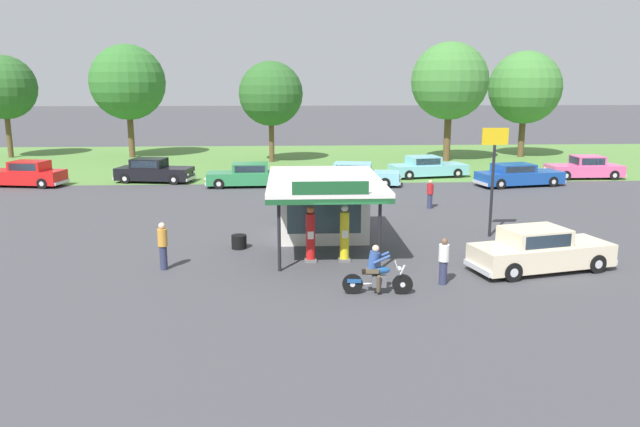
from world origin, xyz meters
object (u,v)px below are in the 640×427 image
object	(u,v)px
parked_car_back_row_far_right	(26,175)
bystander_chatting_near_pumps	(430,194)
parked_car_second_row_spare	(518,176)
bystander_standing_back_lot	(163,245)
parked_car_back_row_left	(427,168)
bystander_leaning_by_kiosk	(444,260)
motorcycle_with_rider	(376,274)
featured_classic_sedan	(540,251)
parked_car_back_row_centre	(154,171)
roadside_pole_sign	(494,163)
parked_car_back_row_far_left	(585,168)
gas_pump_offside	(344,235)
parked_car_back_row_centre_right	(247,176)
spare_tire_stack	(239,242)
parked_car_back_row_centre_left	(356,175)
gas_pump_nearside	(310,236)

from	to	relation	value
parked_car_back_row_far_right	bystander_chatting_near_pumps	distance (m)	25.33
parked_car_second_row_spare	bystander_standing_back_lot	size ratio (longest dim) A/B	3.42
parked_car_back_row_left	bystander_leaning_by_kiosk	world-z (taller)	bystander_leaning_by_kiosk
motorcycle_with_rider	featured_classic_sedan	world-z (taller)	motorcycle_with_rider
parked_car_back_row_centre	roadside_pole_sign	distance (m)	23.45
parked_car_second_row_spare	parked_car_back_row_far_left	bearing A→B (deg)	26.59
gas_pump_offside	parked_car_back_row_left	size ratio (longest dim) A/B	0.37
gas_pump_offside	parked_car_back_row_centre	bearing A→B (deg)	120.11
featured_classic_sedan	parked_car_back_row_left	distance (m)	21.51
parked_car_back_row_centre_right	parked_car_back_row_centre	bearing A→B (deg)	161.13
parked_car_back_row_centre	spare_tire_stack	world-z (taller)	parked_car_back_row_centre
parked_car_back_row_centre_left	parked_car_back_row_far_right	size ratio (longest dim) A/B	1.09
parked_car_back_row_centre	parked_car_back_row_far_left	world-z (taller)	parked_car_back_row_centre
parked_car_second_row_spare	parked_car_back_row_centre_left	world-z (taller)	parked_car_back_row_centre_left
motorcycle_with_rider	spare_tire_stack	bearing A→B (deg)	129.97
parked_car_back_row_centre	parked_car_back_row_centre_right	xyz separation A→B (m)	(6.26, -2.14, -0.02)
parked_car_back_row_centre	spare_tire_stack	bearing A→B (deg)	-67.78
parked_car_back_row_left	parked_car_back_row_far_left	bearing A→B (deg)	-6.00
parked_car_back_row_far_left	bystander_leaning_by_kiosk	world-z (taller)	bystander_leaning_by_kiosk
roadside_pole_sign	bystander_leaning_by_kiosk	bearing A→B (deg)	-120.14
parked_car_back_row_centre	bystander_leaning_by_kiosk	world-z (taller)	parked_car_back_row_centre
parked_car_back_row_far_right	bystander_standing_back_lot	size ratio (longest dim) A/B	3.10
gas_pump_offside	parked_car_back_row_far_right	distance (m)	25.59
parked_car_back_row_left	parked_car_back_row_far_right	xyz separation A→B (m)	(-26.22, -2.45, 0.07)
motorcycle_with_rider	bystander_standing_back_lot	world-z (taller)	bystander_standing_back_lot
featured_classic_sedan	parked_car_back_row_centre_right	bearing A→B (deg)	122.01
parked_car_back_row_left	roadside_pole_sign	distance (m)	16.88
parked_car_back_row_centre_right	bystander_leaning_by_kiosk	bearing A→B (deg)	-68.62
parked_car_back_row_centre_left	parked_car_back_row_centre	bearing A→B (deg)	171.07
motorcycle_with_rider	parked_car_back_row_centre	world-z (taller)	motorcycle_with_rider
bystander_chatting_near_pumps	roadside_pole_sign	xyz separation A→B (m)	(1.21, -6.00, 2.38)
spare_tire_stack	parked_car_second_row_spare	bearing A→B (deg)	40.38
parked_car_second_row_spare	parked_car_back_row_centre_left	xyz separation A→B (m)	(-10.26, 0.72, 0.01)
parked_car_back_row_left	bystander_standing_back_lot	xyz separation A→B (m)	(-14.03, -20.71, 0.24)
parked_car_back_row_centre_left	bystander_chatting_near_pumps	xyz separation A→B (m)	(3.06, -7.41, 0.11)
gas_pump_nearside	parked_car_back_row_far_right	world-z (taller)	gas_pump_nearside
gas_pump_offside	motorcycle_with_rider	size ratio (longest dim) A/B	0.96
parked_car_back_row_centre_right	bystander_chatting_near_pumps	distance (m)	12.39
parked_car_second_row_spare	spare_tire_stack	bearing A→B (deg)	-139.62
parked_car_back_row_centre_left	roadside_pole_sign	bearing A→B (deg)	-72.35
parked_car_back_row_centre	featured_classic_sedan	bearing A→B (deg)	-49.06
motorcycle_with_rider	parked_car_back_row_centre	xyz separation A→B (m)	(-11.57, 22.45, 0.06)
gas_pump_nearside	spare_tire_stack	distance (m)	3.45
parked_car_back_row_centre	bystander_leaning_by_kiosk	distance (m)	25.69
parked_car_back_row_far_left	bystander_standing_back_lot	bearing A→B (deg)	-141.54
parked_car_second_row_spare	spare_tire_stack	world-z (taller)	parked_car_second_row_spare
featured_classic_sedan	parked_car_back_row_centre	distance (m)	26.89
motorcycle_with_rider	bystander_standing_back_lot	bearing A→B (deg)	157.71
parked_car_back_row_left	parked_car_back_row_centre	size ratio (longest dim) A/B	1.08
parked_car_back_row_left	bystander_leaning_by_kiosk	bearing A→B (deg)	-101.42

